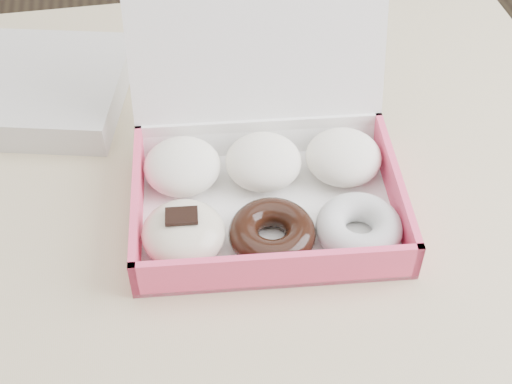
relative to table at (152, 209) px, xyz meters
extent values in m
cube|color=tan|center=(0.00, 0.00, 0.06)|extent=(1.20, 0.80, 0.04)
cylinder|color=tan|center=(0.55, 0.35, -0.32)|extent=(0.05, 0.05, 0.71)
cube|color=white|center=(0.14, -0.10, 0.08)|extent=(0.33, 0.25, 0.01)
cube|color=#FC4871|center=(0.13, -0.21, 0.10)|extent=(0.31, 0.04, 0.05)
cube|color=white|center=(0.15, 0.01, 0.10)|extent=(0.31, 0.04, 0.05)
cube|color=#FC4871|center=(-0.01, -0.09, 0.10)|extent=(0.03, 0.23, 0.05)
cube|color=#FC4871|center=(0.29, -0.12, 0.10)|extent=(0.03, 0.23, 0.05)
cube|color=white|center=(0.15, 0.03, 0.19)|extent=(0.31, 0.10, 0.22)
ellipsoid|color=white|center=(0.05, -0.04, 0.11)|extent=(0.10, 0.10, 0.05)
ellipsoid|color=white|center=(0.14, -0.05, 0.11)|extent=(0.10, 0.10, 0.05)
ellipsoid|color=white|center=(0.24, -0.06, 0.11)|extent=(0.10, 0.10, 0.05)
ellipsoid|color=beige|center=(0.04, -0.15, 0.11)|extent=(0.10, 0.10, 0.05)
cube|color=black|center=(0.04, -0.15, 0.14)|extent=(0.04, 0.03, 0.00)
torus|color=black|center=(0.13, -0.16, 0.10)|extent=(0.11, 0.11, 0.03)
torus|color=silver|center=(0.23, -0.16, 0.10)|extent=(0.11, 0.11, 0.03)
cube|color=silver|center=(-0.15, 0.16, 0.10)|extent=(0.32, 0.28, 0.04)
camera|label=1|loc=(0.03, -0.67, 0.70)|focal=50.00mm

